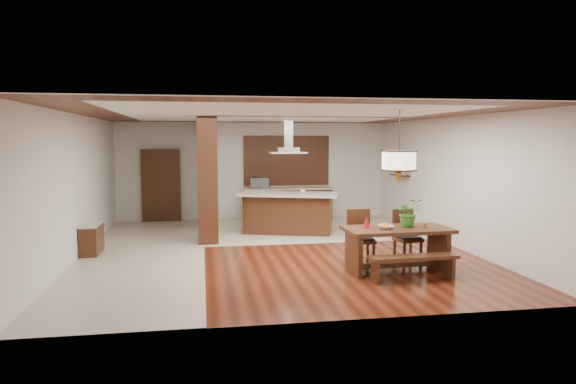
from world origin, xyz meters
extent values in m
plane|color=#3E160B|center=(0.00, 0.00, 0.00)|extent=(9.00, 9.00, 0.00)
cube|color=white|center=(0.00, 0.00, 2.90)|extent=(8.00, 9.00, 0.04)
cube|color=silver|center=(0.00, 4.50, 1.45)|extent=(8.00, 0.04, 2.90)
cube|color=silver|center=(0.00, -4.50, 1.45)|extent=(8.00, 0.04, 2.90)
cube|color=silver|center=(-4.00, 0.00, 1.45)|extent=(0.04, 9.00, 2.90)
cube|color=silver|center=(4.00, 0.00, 1.45)|extent=(0.04, 9.00, 2.90)
cube|color=beige|center=(-2.75, 0.00, 0.01)|extent=(2.50, 9.00, 0.01)
cube|color=beige|center=(1.25, 2.50, 0.01)|extent=(5.50, 4.00, 0.01)
cube|color=#38190E|center=(0.00, 0.00, 2.88)|extent=(8.00, 9.00, 0.02)
cube|color=black|center=(-1.40, 1.20, 1.45)|extent=(0.45, 1.00, 2.90)
cube|color=silver|center=(-1.40, 3.30, 1.45)|extent=(0.18, 2.40, 2.90)
cube|color=black|center=(-3.81, 0.20, 0.32)|extent=(0.37, 0.88, 0.63)
cube|color=black|center=(-2.70, 4.40, 1.05)|extent=(1.10, 0.20, 2.10)
cube|color=black|center=(1.00, 4.20, 0.45)|extent=(2.60, 0.60, 0.90)
cube|color=beige|center=(1.00, 4.20, 0.92)|extent=(2.60, 0.62, 0.05)
cube|color=#9C572F|center=(1.00, 4.46, 1.75)|extent=(2.60, 0.08, 1.50)
cube|color=black|center=(3.87, 2.60, 1.40)|extent=(0.26, 0.90, 0.04)
cube|color=black|center=(3.87, 2.60, 1.80)|extent=(0.26, 0.90, 0.04)
cube|color=black|center=(1.94, -2.16, 0.76)|extent=(1.92, 1.01, 0.06)
cube|color=black|center=(1.12, -2.19, 0.36)|extent=(0.11, 0.76, 0.73)
cube|color=black|center=(2.76, -2.13, 0.36)|extent=(0.11, 0.76, 0.73)
imported|color=#307025|center=(2.18, -2.07, 1.05)|extent=(0.50, 0.44, 0.52)
imported|color=beige|center=(1.69, -2.24, 0.82)|extent=(0.28, 0.28, 0.06)
cone|color=#B30C1A|center=(1.39, -2.08, 0.90)|extent=(0.17, 0.17, 0.21)
cylinder|color=gold|center=(2.47, -2.21, 0.83)|extent=(0.08, 0.08, 0.09)
cube|color=black|center=(0.62, 1.89, 0.49)|extent=(2.32, 1.45, 0.98)
cube|color=beige|center=(0.62, 1.84, 1.01)|extent=(2.72, 1.81, 0.05)
imported|color=white|center=(0.98, 1.77, 1.08)|extent=(0.14, 0.14, 0.09)
imported|color=silver|center=(0.18, 4.24, 1.10)|extent=(0.62, 0.48, 0.31)
camera|label=1|loc=(-1.52, -10.84, 2.36)|focal=32.00mm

